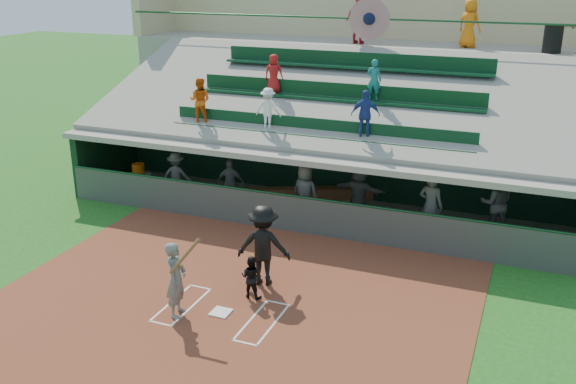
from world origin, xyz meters
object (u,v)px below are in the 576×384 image
at_px(catcher, 251,277).
at_px(trash_bin, 553,39).
at_px(white_table, 139,183).
at_px(home_plate, 221,312).
at_px(batter_at_plate, 176,279).
at_px(water_cooler, 138,170).

relative_size(catcher, trash_bin, 1.12).
relative_size(catcher, white_table, 1.46).
height_order(home_plate, catcher, catcher).
relative_size(home_plate, white_table, 0.60).
bearing_deg(batter_at_plate, water_cooler, 129.79).
distance_m(white_table, water_cooler, 0.53).
xyz_separation_m(home_plate, trash_bin, (6.23, 12.72, 5.03)).
bearing_deg(catcher, trash_bin, -118.45).
height_order(batter_at_plate, catcher, batter_at_plate).
bearing_deg(trash_bin, home_plate, -116.11).
relative_size(white_table, water_cooler, 1.72).
height_order(catcher, trash_bin, trash_bin).
height_order(batter_at_plate, water_cooler, batter_at_plate).
distance_m(batter_at_plate, catcher, 1.83).
distance_m(home_plate, trash_bin, 15.03).
distance_m(home_plate, water_cooler, 8.81).
bearing_deg(trash_bin, white_table, -152.53).
relative_size(batter_at_plate, water_cooler, 4.67).
bearing_deg(home_plate, trash_bin, 63.89).
xyz_separation_m(batter_at_plate, catcher, (1.19, 1.35, -0.37)).
xyz_separation_m(catcher, white_table, (-6.69, 5.24, -0.19)).
bearing_deg(trash_bin, batter_at_plate, -118.35).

